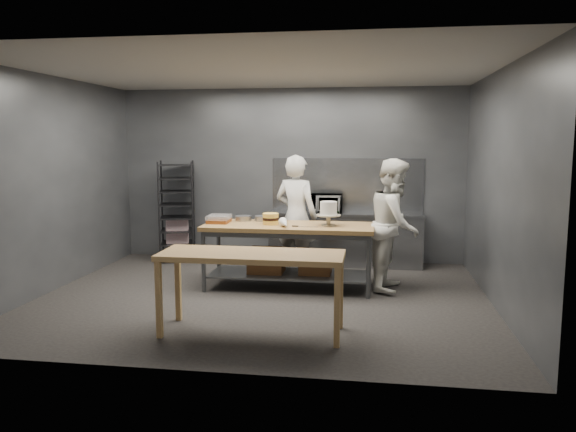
{
  "coord_description": "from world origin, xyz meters",
  "views": [
    {
      "loc": [
        1.44,
        -7.24,
        2.11
      ],
      "look_at": [
        0.27,
        0.49,
        1.05
      ],
      "focal_mm": 35.0,
      "sensor_mm": 36.0,
      "label": 1
    }
  ],
  "objects_px": {
    "speed_rack": "(177,212)",
    "near_counter": "(252,261)",
    "chef_right": "(395,225)",
    "layer_cake": "(271,219)",
    "chef_behind": "(296,216)",
    "work_table": "(288,248)",
    "microwave": "(326,203)",
    "frosted_cake_stand": "(328,211)"
  },
  "relations": [
    {
      "from": "speed_rack",
      "to": "chef_behind",
      "type": "xyz_separation_m",
      "value": [
        2.23,
        -0.86,
        0.09
      ]
    },
    {
      "from": "microwave",
      "to": "layer_cake",
      "type": "relative_size",
      "value": 2.41
    },
    {
      "from": "chef_behind",
      "to": "chef_right",
      "type": "relative_size",
      "value": 1.02
    },
    {
      "from": "chef_behind",
      "to": "microwave",
      "type": "xyz_separation_m",
      "value": [
        0.38,
        0.94,
        0.11
      ]
    },
    {
      "from": "work_table",
      "to": "chef_right",
      "type": "xyz_separation_m",
      "value": [
        1.5,
        0.16,
        0.36
      ]
    },
    {
      "from": "speed_rack",
      "to": "chef_behind",
      "type": "bearing_deg",
      "value": -21.09
    },
    {
      "from": "layer_cake",
      "to": "chef_behind",
      "type": "bearing_deg",
      "value": 69.86
    },
    {
      "from": "work_table",
      "to": "near_counter",
      "type": "distance_m",
      "value": 1.97
    },
    {
      "from": "near_counter",
      "to": "microwave",
      "type": "relative_size",
      "value": 3.69
    },
    {
      "from": "chef_right",
      "to": "near_counter",
      "type": "bearing_deg",
      "value": 153.14
    },
    {
      "from": "work_table",
      "to": "chef_behind",
      "type": "height_order",
      "value": "chef_behind"
    },
    {
      "from": "work_table",
      "to": "microwave",
      "type": "height_order",
      "value": "microwave"
    },
    {
      "from": "speed_rack",
      "to": "microwave",
      "type": "distance_m",
      "value": 2.61
    },
    {
      "from": "near_counter",
      "to": "chef_behind",
      "type": "xyz_separation_m",
      "value": [
        0.13,
        2.65,
        0.13
      ]
    },
    {
      "from": "frosted_cake_stand",
      "to": "layer_cake",
      "type": "relative_size",
      "value": 1.52
    },
    {
      "from": "speed_rack",
      "to": "layer_cake",
      "type": "xyz_separation_m",
      "value": [
        1.96,
        -1.59,
        0.14
      ]
    },
    {
      "from": "work_table",
      "to": "layer_cake",
      "type": "bearing_deg",
      "value": -171.87
    },
    {
      "from": "chef_behind",
      "to": "chef_right",
      "type": "bearing_deg",
      "value": 179.56
    },
    {
      "from": "near_counter",
      "to": "chef_behind",
      "type": "bearing_deg",
      "value": 87.27
    },
    {
      "from": "chef_right",
      "to": "frosted_cake_stand",
      "type": "height_order",
      "value": "chef_right"
    },
    {
      "from": "work_table",
      "to": "speed_rack",
      "type": "distance_m",
      "value": 2.71
    },
    {
      "from": "speed_rack",
      "to": "near_counter",
      "type": "bearing_deg",
      "value": -59.06
    },
    {
      "from": "microwave",
      "to": "frosted_cake_stand",
      "type": "bearing_deg",
      "value": -83.99
    },
    {
      "from": "near_counter",
      "to": "microwave",
      "type": "distance_m",
      "value": 3.63
    },
    {
      "from": "frosted_cake_stand",
      "to": "layer_cake",
      "type": "xyz_separation_m",
      "value": [
        -0.82,
        0.0,
        -0.13
      ]
    },
    {
      "from": "work_table",
      "to": "frosted_cake_stand",
      "type": "distance_m",
      "value": 0.81
    },
    {
      "from": "chef_behind",
      "to": "chef_right",
      "type": "xyz_separation_m",
      "value": [
        1.48,
        -0.53,
        -0.02
      ]
    },
    {
      "from": "work_table",
      "to": "microwave",
      "type": "bearing_deg",
      "value": 76.13
    },
    {
      "from": "chef_right",
      "to": "layer_cake",
      "type": "bearing_deg",
      "value": 106.71
    },
    {
      "from": "speed_rack",
      "to": "chef_right",
      "type": "bearing_deg",
      "value": -20.57
    },
    {
      "from": "work_table",
      "to": "speed_rack",
      "type": "xyz_separation_m",
      "value": [
        -2.2,
        1.55,
        0.28
      ]
    },
    {
      "from": "chef_right",
      "to": "layer_cake",
      "type": "height_order",
      "value": "chef_right"
    },
    {
      "from": "speed_rack",
      "to": "microwave",
      "type": "bearing_deg",
      "value": 1.76
    },
    {
      "from": "speed_rack",
      "to": "frosted_cake_stand",
      "type": "height_order",
      "value": "speed_rack"
    },
    {
      "from": "speed_rack",
      "to": "frosted_cake_stand",
      "type": "relative_size",
      "value": 5.11
    },
    {
      "from": "speed_rack",
      "to": "work_table",
      "type": "bearing_deg",
      "value": -35.14
    },
    {
      "from": "chef_behind",
      "to": "frosted_cake_stand",
      "type": "height_order",
      "value": "chef_behind"
    },
    {
      "from": "chef_behind",
      "to": "layer_cake",
      "type": "relative_size",
      "value": 8.39
    },
    {
      "from": "near_counter",
      "to": "layer_cake",
      "type": "distance_m",
      "value": 1.93
    },
    {
      "from": "frosted_cake_stand",
      "to": "chef_behind",
      "type": "bearing_deg",
      "value": 127.23
    },
    {
      "from": "speed_rack",
      "to": "chef_behind",
      "type": "relative_size",
      "value": 0.93
    },
    {
      "from": "near_counter",
      "to": "chef_behind",
      "type": "distance_m",
      "value": 2.65
    }
  ]
}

